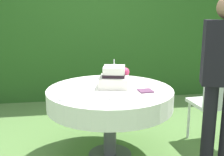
{
  "coord_description": "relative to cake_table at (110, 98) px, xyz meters",
  "views": [
    {
      "loc": [
        -0.4,
        -2.64,
        1.47
      ],
      "look_at": [
        0.03,
        0.04,
        0.82
      ],
      "focal_mm": 45.07,
      "sensor_mm": 36.0,
      "label": 1
    }
  ],
  "objects": [
    {
      "name": "napkin_stack",
      "position": [
        0.32,
        -0.15,
        0.11
      ],
      "size": [
        0.14,
        0.14,
        0.01
      ],
      "primitive_type": "cube",
      "rotation": [
        0.0,
        0.0,
        0.09
      ],
      "color": "#603856",
      "rests_on": "cake_table"
    },
    {
      "name": "ground_plane",
      "position": [
        0.0,
        0.0,
        -0.62
      ],
      "size": [
        20.0,
        20.0,
        0.0
      ],
      "primitive_type": "plane",
      "color": "#547A3D"
    },
    {
      "name": "wedding_cake",
      "position": [
        0.06,
        0.08,
        0.19
      ],
      "size": [
        0.35,
        0.35,
        0.28
      ],
      "color": "white",
      "rests_on": "cake_table"
    },
    {
      "name": "standing_person",
      "position": [
        0.91,
        -0.48,
        0.31
      ],
      "size": [
        0.41,
        0.31,
        1.6
      ],
      "color": "black",
      "rests_on": "ground_plane"
    },
    {
      "name": "cake_table",
      "position": [
        0.0,
        0.0,
        0.0
      ],
      "size": [
        1.25,
        1.25,
        0.72
      ],
      "color": "#4C4C51",
      "rests_on": "ground_plane"
    },
    {
      "name": "foliage_hedge",
      "position": [
        0.0,
        2.27,
        0.78
      ],
      "size": [
        6.51,
        0.63,
        2.81
      ],
      "primitive_type": "cube",
      "color": "#28561E",
      "rests_on": "ground_plane"
    },
    {
      "name": "serving_plate_left",
      "position": [
        0.27,
        0.31,
        0.11
      ],
      "size": [
        0.13,
        0.13,
        0.01
      ],
      "primitive_type": "cylinder",
      "color": "white",
      "rests_on": "cake_table"
    },
    {
      "name": "serving_plate_far",
      "position": [
        -0.02,
        0.46,
        0.11
      ],
      "size": [
        0.11,
        0.11,
        0.01
      ],
      "primitive_type": "cylinder",
      "color": "white",
      "rests_on": "cake_table"
    },
    {
      "name": "serving_plate_near",
      "position": [
        0.01,
        -0.34,
        0.11
      ],
      "size": [
        0.14,
        0.14,
        0.01
      ],
      "primitive_type": "cylinder",
      "color": "white",
      "rests_on": "cake_table"
    },
    {
      "name": "garden_chair",
      "position": [
        1.16,
        0.04,
        -0.08
      ],
      "size": [
        0.43,
        0.43,
        0.89
      ],
      "color": "white",
      "rests_on": "ground_plane"
    },
    {
      "name": "serving_plate_right",
      "position": [
        -0.43,
        -0.27,
        0.11
      ],
      "size": [
        0.13,
        0.13,
        0.01
      ],
      "primitive_type": "cylinder",
      "color": "white",
      "rests_on": "cake_table"
    }
  ]
}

